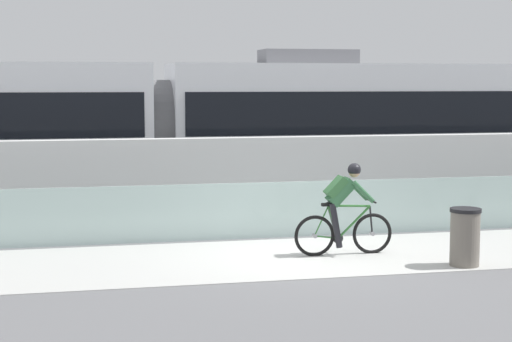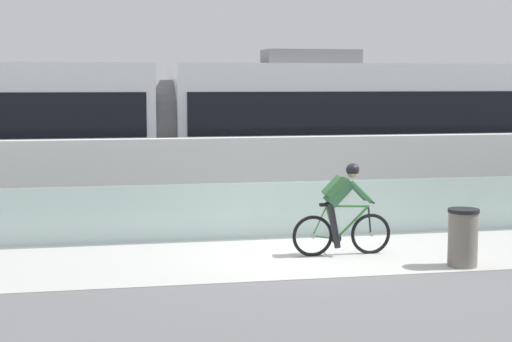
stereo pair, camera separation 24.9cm
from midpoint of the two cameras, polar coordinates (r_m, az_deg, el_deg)
ground_plane at (r=14.35m, az=3.33°, el=-5.92°), size 200.00×200.00×0.00m
bike_path_deck at (r=14.35m, az=3.33°, el=-5.90°), size 32.00×3.20×0.01m
glass_parapet at (r=16.01m, az=1.57°, el=-2.67°), size 32.00×0.05×1.08m
concrete_barrier_wall at (r=17.70m, az=0.20°, el=-0.60°), size 32.00×0.36×1.83m
tram_rail_near at (r=20.23m, az=-1.30°, el=-2.34°), size 32.00×0.08×0.01m
tram_rail_far at (r=21.63m, az=-2.02°, el=-1.79°), size 32.00×0.08×0.01m
tram at (r=20.48m, az=-7.05°, el=3.03°), size 22.56×2.54×3.81m
cyclist_on_bike at (r=14.37m, az=5.57°, el=-2.69°), size 1.77×0.58×1.61m
trash_bin at (r=13.89m, az=13.74°, el=-4.46°), size 0.51×0.51×0.96m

